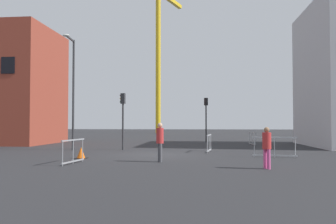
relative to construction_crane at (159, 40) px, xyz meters
name	(u,v)px	position (x,y,z in m)	size (l,w,h in m)	color
ground	(155,155)	(5.10, -42.43, -16.90)	(160.00, 160.00, 0.00)	#28282B
brick_building	(3,87)	(-9.79, -33.00, -11.88)	(9.01, 7.64, 10.02)	brown
construction_crane	(159,40)	(0.00, 0.00, 0.00)	(6.27, 14.76, 26.45)	gold
streetlamp_tall	(72,84)	(-0.72, -39.97, -12.54)	(0.44, 1.86, 7.36)	#2D2D30
traffic_light_far	(206,113)	(8.17, -29.25, -14.11)	(0.37, 0.37, 4.17)	black
traffic_light_verge	(123,112)	(2.48, -39.13, -14.33)	(0.38, 0.28, 3.80)	#2D2D30
pedestrian_walking	(267,145)	(10.32, -47.99, -15.94)	(0.34, 0.34, 1.64)	#D14C8C
pedestrian_waiting	(160,139)	(5.84, -46.00, -15.84)	(0.34, 0.34, 1.81)	#4C4C51
safety_barrier_front	(274,147)	(11.58, -43.28, -16.33)	(2.28, 0.37, 1.08)	#B2B5BA
safety_barrier_mid_span	(73,151)	(2.07, -47.03, -16.33)	(0.32, 1.97, 1.08)	gray
safety_barrier_right_run	(209,143)	(8.22, -40.15, -16.33)	(0.34, 2.03, 1.08)	#B2B5BA
safety_barrier_rear	(252,138)	(11.91, -32.90, -16.33)	(0.31, 1.82, 1.08)	#9EA0A5
traffic_cone_striped	(81,153)	(1.67, -44.89, -16.63)	(0.58, 0.58, 0.58)	black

